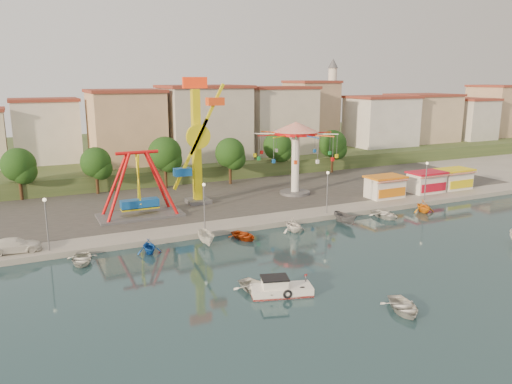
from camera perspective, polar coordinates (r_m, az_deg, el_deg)
ground at (r=48.22m, az=8.64°, el=-7.87°), size 200.00×200.00×0.00m
quay_deck at (r=103.71m, az=-10.92°, el=3.42°), size 200.00×100.00×0.60m
asphalt_pad at (r=73.69m, az=-4.50°, el=0.03°), size 90.00×28.00×0.01m
hill_terrace at (r=108.32m, az=-11.63°, el=4.43°), size 200.00×60.00×3.00m
pirate_ship_ride at (r=61.29m, az=-13.25°, el=0.71°), size 10.00×5.00×8.00m
kamikaze_tower at (r=65.86m, az=-6.54°, el=5.47°), size 5.25×3.10×16.50m
wave_swinger at (r=70.98m, az=4.56°, el=5.76°), size 11.60×11.60×10.40m
booth_left at (r=71.93m, az=14.52°, el=0.60°), size 5.40×3.78×3.08m
booth_mid at (r=77.00m, az=18.89°, el=1.11°), size 5.40×3.78×3.08m
booth_right at (r=80.90m, az=21.68°, el=1.43°), size 5.40×3.78×3.08m
lamp_post_0 at (r=52.00m, az=-22.77°, el=-3.61°), size 0.14×0.14×5.00m
lamp_post_1 at (r=54.91m, az=-5.92°, el=-1.81°), size 0.14×0.14×5.00m
lamp_post_2 at (r=61.95m, az=8.14°, el=-0.17°), size 0.14×0.14×5.00m
lamp_post_3 at (r=71.92m, az=18.82°, el=1.08°), size 0.14×0.14×5.00m
tree_0 at (r=74.95m, az=-25.52°, el=2.81°), size 4.60×4.60×7.19m
tree_1 at (r=74.90m, az=-17.84°, el=3.24°), size 4.35×4.35×6.80m
tree_2 at (r=76.32m, az=-10.38°, el=4.36°), size 5.02×5.02×7.85m
tree_3 at (r=78.22m, az=-2.99°, el=4.49°), size 4.68×4.68×7.32m
tree_4 at (r=85.11m, az=2.48°, el=5.31°), size 4.86×4.86×7.60m
tree_5 at (r=88.72m, az=8.77°, el=5.46°), size 4.83×4.83×7.54m
building_1 at (r=89.10m, az=-22.73°, el=5.69°), size 12.33×9.01×8.63m
building_2 at (r=91.14m, az=-14.51°, el=7.24°), size 11.95×9.28×11.23m
building_3 at (r=91.90m, az=-5.57°, el=6.99°), size 12.59×10.50×9.20m
building_4 at (r=100.33m, az=1.05°, el=7.55°), size 10.75×9.23×9.24m
building_5 at (r=105.29m, az=8.07°, el=8.22°), size 12.77×10.96×11.21m
building_6 at (r=110.97m, az=13.66°, el=8.52°), size 8.23×8.98×12.36m
building_7 at (r=122.54m, az=16.52°, el=7.89°), size 11.59×10.93×8.76m
building_8 at (r=127.71m, az=23.24°, el=8.43°), size 12.84×9.28×12.58m
building_9 at (r=139.93m, az=26.04°, el=7.78°), size 12.95×9.17×9.21m
minaret at (r=110.11m, az=8.67°, el=10.46°), size 2.80×2.80×18.00m
cabin_motorboat at (r=40.67m, az=2.78°, el=-11.08°), size 5.20×3.13×1.72m
rowboat_a at (r=41.07m, az=0.12°, el=-10.88°), size 3.57×4.48×0.83m
rowboat_b at (r=39.53m, az=16.53°, el=-12.48°), size 3.74×4.44×0.79m
van at (r=53.45m, az=-25.86°, el=-5.49°), size 4.91×2.20×1.40m
moored_boat_0 at (r=49.91m, az=-19.32°, el=-7.26°), size 3.36×4.27×0.80m
moored_boat_1 at (r=50.76m, az=-12.15°, el=-6.07°), size 2.46×2.83×1.46m
moored_boat_2 at (r=52.36m, az=-5.71°, el=-5.27°), size 1.68×3.74×1.40m
moored_boat_3 at (r=53.99m, az=-1.39°, el=-5.02°), size 3.30×4.05×0.74m
moored_boat_4 at (r=56.53m, az=4.28°, el=-3.75°), size 2.93×3.31×1.63m
moored_boat_5 at (r=60.28m, az=10.15°, el=-2.98°), size 1.74×3.71×1.38m
moored_boat_6 at (r=64.02m, az=14.60°, el=-2.51°), size 3.14×4.24×0.84m
moored_boat_7 at (r=67.96m, az=18.59°, el=-1.54°), size 3.27×3.60×1.63m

